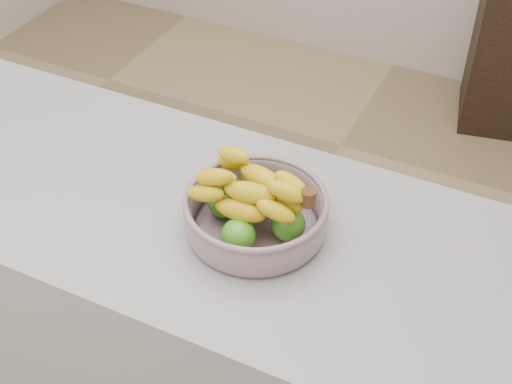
{
  "coord_description": "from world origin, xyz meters",
  "views": [
    {
      "loc": [
        0.77,
        -1.19,
        1.89
      ],
      "look_at": [
        0.31,
        -0.26,
        1.0
      ],
      "focal_mm": 50.0,
      "sensor_mm": 36.0,
      "label": 1
    }
  ],
  "objects": [
    {
      "name": "counter",
      "position": [
        0.0,
        -0.26,
        0.45
      ],
      "size": [
        2.0,
        0.6,
        0.9
      ],
      "primitive_type": "cube",
      "color": "#95949C",
      "rests_on": "ground"
    },
    {
      "name": "fruit_bowl",
      "position": [
        0.31,
        -0.26,
        0.95
      ],
      "size": [
        0.29,
        0.29,
        0.15
      ],
      "rotation": [
        0.0,
        0.0,
        -0.03
      ],
      "color": "#92A3AF",
      "rests_on": "counter"
    },
    {
      "name": "ground",
      "position": [
        0.0,
        0.0,
        0.0
      ],
      "size": [
        4.0,
        4.0,
        0.0
      ],
      "primitive_type": "plane",
      "color": "#9A835E",
      "rests_on": "ground"
    }
  ]
}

